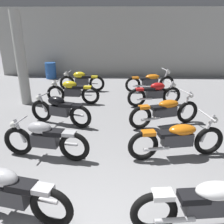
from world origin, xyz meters
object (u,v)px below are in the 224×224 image
at_px(support_pillar, 21,60).
at_px(motorcycle_right_row_4, 150,82).
at_px(motorcycle_right_row_3, 155,93).
at_px(motorcycle_left_row_4, 82,81).
at_px(motorcycle_left_row_1, 45,139).
at_px(motorcycle_left_row_3, 73,92).
at_px(motorcycle_right_row_0, 209,203).
at_px(motorcycle_left_row_0, 10,193).
at_px(motorcycle_right_row_2, 165,111).
at_px(motorcycle_right_row_1, 178,138).
at_px(motorcycle_left_row_2, 60,110).
at_px(oil_drum, 51,71).

xyz_separation_m(support_pillar, motorcycle_right_row_4, (4.76, 1.71, -1.15)).
bearing_deg(motorcycle_right_row_3, motorcycle_left_row_4, 147.23).
bearing_deg(motorcycle_left_row_1, support_pillar, 116.80).
bearing_deg(motorcycle_left_row_4, motorcycle_left_row_3, -92.23).
xyz_separation_m(motorcycle_right_row_0, motorcycle_right_row_4, (0.08, 7.15, 0.00)).
relative_size(motorcycle_left_row_4, motorcycle_right_row_0, 0.91).
bearing_deg(motorcycle_left_row_0, motorcycle_left_row_3, 91.27).
relative_size(motorcycle_right_row_2, motorcycle_right_row_4, 0.97).
relative_size(motorcycle_right_row_0, motorcycle_right_row_1, 1.01).
bearing_deg(motorcycle_right_row_2, motorcycle_left_row_4, 129.39).
xyz_separation_m(motorcycle_left_row_0, motorcycle_left_row_1, (-0.00, 1.68, 0.00)).
xyz_separation_m(motorcycle_right_row_1, motorcycle_right_row_4, (0.06, 5.24, 0.00)).
distance_m(motorcycle_left_row_3, motorcycle_right_row_0, 6.21).
bearing_deg(motorcycle_right_row_2, motorcycle_left_row_2, -179.71).
distance_m(motorcycle_right_row_0, oil_drum, 10.81).
distance_m(motorcycle_left_row_4, motorcycle_right_row_4, 2.97).
xyz_separation_m(motorcycle_left_row_3, motorcycle_right_row_1, (2.97, -3.56, -0.01)).
bearing_deg(motorcycle_right_row_3, motorcycle_right_row_2, -88.20).
bearing_deg(support_pillar, motorcycle_left_row_0, -70.88).
distance_m(motorcycle_left_row_1, motorcycle_right_row_3, 4.54).
xyz_separation_m(motorcycle_left_row_4, oil_drum, (-2.05, 2.43, -0.03)).
bearing_deg(motorcycle_left_row_0, motorcycle_left_row_2, 92.00).
height_order(motorcycle_left_row_2, motorcycle_right_row_0, motorcycle_right_row_0).
bearing_deg(motorcycle_left_row_3, motorcycle_right_row_4, 29.05).
bearing_deg(oil_drum, motorcycle_right_row_4, -26.15).
height_order(motorcycle_left_row_1, motorcycle_left_row_2, same).
relative_size(motorcycle_left_row_0, motorcycle_right_row_2, 0.93).
bearing_deg(motorcycle_left_row_2, motorcycle_right_row_4, 49.69).
relative_size(motorcycle_left_row_2, oil_drum, 2.24).
bearing_deg(motorcycle_left_row_1, motorcycle_left_row_3, 91.80).
distance_m(motorcycle_left_row_4, motorcycle_right_row_0, 7.74).
bearing_deg(motorcycle_right_row_3, motorcycle_right_row_4, 87.82).
bearing_deg(motorcycle_left_row_2, motorcycle_right_row_1, -29.23).
bearing_deg(motorcycle_right_row_3, support_pillar, 178.48).
relative_size(motorcycle_left_row_1, oil_drum, 2.31).
height_order(motorcycle_left_row_3, oil_drum, motorcycle_left_row_3).
relative_size(motorcycle_left_row_0, motorcycle_left_row_4, 0.99).
xyz_separation_m(motorcycle_left_row_1, oil_drum, (-2.10, 7.83, -0.03)).
relative_size(motorcycle_left_row_1, motorcycle_right_row_0, 0.90).
relative_size(support_pillar, motorcycle_right_row_3, 1.64).
bearing_deg(motorcycle_right_row_1, motorcycle_left_row_2, 150.77).
bearing_deg(motorcycle_left_row_2, motorcycle_right_row_0, -50.35).
distance_m(motorcycle_right_row_4, oil_drum, 5.59).
relative_size(motorcycle_left_row_1, motorcycle_right_row_2, 0.94).
relative_size(motorcycle_right_row_1, oil_drum, 2.53).
height_order(motorcycle_left_row_0, motorcycle_left_row_3, same).
bearing_deg(motorcycle_right_row_4, motorcycle_left_row_2, -130.31).
distance_m(motorcycle_left_row_2, motorcycle_right_row_1, 3.41).
distance_m(motorcycle_left_row_2, motorcycle_right_row_2, 3.02).
bearing_deg(support_pillar, motorcycle_right_row_4, 19.74).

